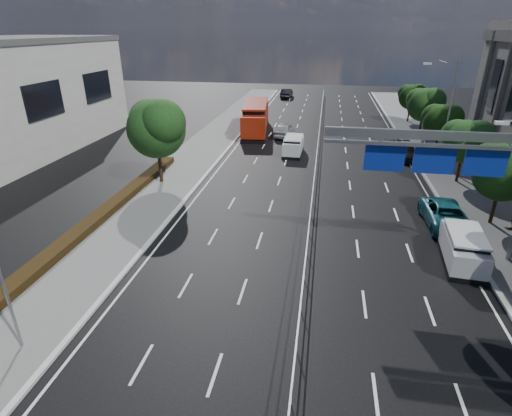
# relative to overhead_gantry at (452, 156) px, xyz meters

# --- Properties ---
(ground) EXTENTS (160.00, 160.00, 0.00)m
(ground) POSITION_rel_overhead_gantry_xyz_m (-6.74, -10.05, -5.61)
(ground) COLOR black
(ground) RESTS_ON ground
(sidewalk_near) EXTENTS (5.00, 140.00, 0.14)m
(sidewalk_near) POSITION_rel_overhead_gantry_xyz_m (-18.24, -10.05, -5.54)
(sidewalk_near) COLOR slate
(sidewalk_near) RESTS_ON ground
(kerb_near) EXTENTS (0.25, 140.00, 0.15)m
(kerb_near) POSITION_rel_overhead_gantry_xyz_m (-15.74, -10.05, -5.54)
(kerb_near) COLOR silver
(kerb_near) RESTS_ON ground
(median_fence) EXTENTS (0.05, 85.00, 1.02)m
(median_fence) POSITION_rel_overhead_gantry_xyz_m (-6.74, 12.45, -5.08)
(median_fence) COLOR silver
(median_fence) RESTS_ON ground
(hedge_near) EXTENTS (1.00, 36.00, 0.44)m
(hedge_near) POSITION_rel_overhead_gantry_xyz_m (-20.04, -5.05, -5.25)
(hedge_near) COLOR black
(hedge_near) RESTS_ON sidewalk_near
(overhead_gantry) EXTENTS (10.24, 0.38, 7.45)m
(overhead_gantry) POSITION_rel_overhead_gantry_xyz_m (0.00, 0.00, 0.00)
(overhead_gantry) COLOR gray
(overhead_gantry) RESTS_ON ground
(streetlight_far) EXTENTS (2.78, 2.40, 9.00)m
(streetlight_far) POSITION_rel_overhead_gantry_xyz_m (3.76, 15.95, -0.40)
(streetlight_far) COLOR gray
(streetlight_far) RESTS_ON ground
(near_tree_back) EXTENTS (4.84, 4.51, 6.69)m
(near_tree_back) POSITION_rel_overhead_gantry_xyz_m (-18.68, 7.92, -1.00)
(near_tree_back) COLOR black
(near_tree_back) RESTS_ON ground
(far_tree_d) EXTENTS (3.85, 3.59, 5.34)m
(far_tree_d) POSITION_rel_overhead_gantry_xyz_m (4.51, 4.42, -1.92)
(far_tree_d) COLOR black
(far_tree_d) RESTS_ON ground
(far_tree_e) EXTENTS (3.63, 3.38, 5.13)m
(far_tree_e) POSITION_rel_overhead_gantry_xyz_m (4.51, 11.93, -2.05)
(far_tree_e) COLOR black
(far_tree_e) RESTS_ON ground
(far_tree_f) EXTENTS (3.52, 3.28, 5.02)m
(far_tree_f) POSITION_rel_overhead_gantry_xyz_m (4.50, 19.43, -2.12)
(far_tree_f) COLOR black
(far_tree_f) RESTS_ON ground
(far_tree_g) EXTENTS (3.96, 3.69, 5.45)m
(far_tree_g) POSITION_rel_overhead_gantry_xyz_m (4.51, 26.92, -1.85)
(far_tree_g) COLOR black
(far_tree_g) RESTS_ON ground
(far_tree_h) EXTENTS (3.41, 3.18, 4.91)m
(far_tree_h) POSITION_rel_overhead_gantry_xyz_m (4.50, 34.43, -2.18)
(far_tree_h) COLOR black
(far_tree_h) RESTS_ON ground
(white_minivan) EXTENTS (1.83, 4.04, 1.74)m
(white_minivan) POSITION_rel_overhead_gantry_xyz_m (-9.08, 17.61, -4.75)
(white_minivan) COLOR black
(white_minivan) RESTS_ON ground
(red_bus) EXTENTS (3.94, 11.54, 3.38)m
(red_bus) POSITION_rel_overhead_gantry_xyz_m (-14.24, 26.15, -3.84)
(red_bus) COLOR black
(red_bus) RESTS_ON ground
(near_car_silver) EXTENTS (2.22, 4.73, 1.57)m
(near_car_silver) POSITION_rel_overhead_gantry_xyz_m (-10.65, 24.42, -4.82)
(near_car_silver) COLOR #A1A3A9
(near_car_silver) RESTS_ON ground
(near_car_dark) EXTENTS (1.87, 4.74, 1.53)m
(near_car_dark) POSITION_rel_overhead_gantry_xyz_m (-13.08, 51.65, -4.84)
(near_car_dark) COLOR black
(near_car_dark) RESTS_ON ground
(silver_minivan) EXTENTS (2.19, 4.39, 1.76)m
(silver_minivan) POSITION_rel_overhead_gantry_xyz_m (1.32, -0.61, -4.74)
(silver_minivan) COLOR black
(silver_minivan) RESTS_ON ground
(parked_car_teal) EXTENTS (2.56, 5.26, 1.44)m
(parked_car_teal) POSITION_rel_overhead_gantry_xyz_m (1.56, 3.60, -4.89)
(parked_car_teal) COLOR #165964
(parked_car_teal) RESTS_ON ground
(parked_car_dark) EXTENTS (2.13, 4.51, 1.27)m
(parked_car_dark) POSITION_rel_overhead_gantry_xyz_m (1.56, 18.10, -4.97)
(parked_car_dark) COLOR black
(parked_car_dark) RESTS_ON ground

